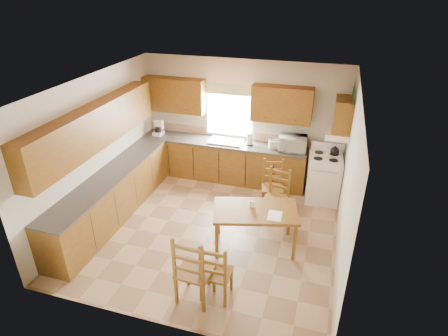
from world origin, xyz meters
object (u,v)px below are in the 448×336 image
(dining_table, at_px, (255,228))
(chair_far_right, at_px, (276,195))
(chair_far_left, at_px, (273,185))
(stove, at_px, (323,179))
(microwave, at_px, (292,143))
(chair_near_left, at_px, (195,267))
(chair_near_right, at_px, (217,269))

(dining_table, bearing_deg, chair_far_right, 63.12)
(chair_far_left, relative_size, chair_far_right, 0.99)
(stove, height_order, dining_table, stove)
(microwave, xyz_separation_m, chair_far_right, (-0.10, -1.23, -0.58))
(microwave, height_order, chair_far_right, microwave)
(microwave, bearing_deg, dining_table, -101.45)
(dining_table, height_order, chair_far_left, chair_far_left)
(chair_far_left, bearing_deg, chair_near_left, -115.05)
(microwave, distance_m, chair_near_left, 3.73)
(stove, xyz_separation_m, microwave, (-0.72, 0.27, 0.59))
(stove, height_order, chair_near_left, chair_near_left)
(chair_far_right, bearing_deg, microwave, 93.16)
(stove, xyz_separation_m, chair_far_left, (-0.95, -0.58, 0.01))
(stove, relative_size, microwave, 1.82)
(dining_table, distance_m, chair_far_right, 0.98)
(chair_near_left, xyz_separation_m, chair_far_left, (0.62, 2.74, -0.07))
(dining_table, relative_size, chair_near_left, 1.22)
(microwave, height_order, chair_near_right, microwave)
(microwave, xyz_separation_m, chair_near_left, (-0.85, -3.60, -0.51))
(chair_far_left, bearing_deg, stove, 19.34)
(chair_near_left, distance_m, chair_far_right, 2.48)
(chair_near_right, distance_m, chair_far_left, 2.64)
(stove, bearing_deg, chair_far_right, -134.81)
(stove, bearing_deg, dining_table, -122.44)
(chair_near_right, xyz_separation_m, chair_far_left, (0.34, 2.61, 0.00))
(microwave, relative_size, chair_far_right, 0.53)
(dining_table, distance_m, chair_near_left, 1.53)
(chair_near_left, xyz_separation_m, chair_near_right, (0.28, 0.13, -0.08))
(stove, bearing_deg, chair_near_left, -119.83)
(stove, xyz_separation_m, chair_near_right, (-1.29, -3.20, 0.01))
(dining_table, bearing_deg, chair_near_right, -117.24)
(microwave, height_order, chair_far_left, microwave)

